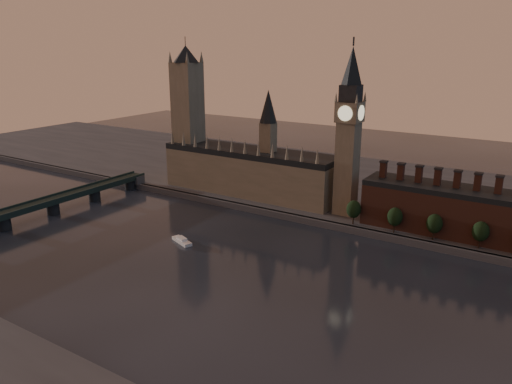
# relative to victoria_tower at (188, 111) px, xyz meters

# --- Properties ---
(ground) EXTENTS (900.00, 900.00, 0.00)m
(ground) POSITION_rel_victoria_tower_xyz_m (120.00, -115.00, -59.09)
(ground) COLOR black
(ground) RESTS_ON ground
(north_bank) EXTENTS (900.00, 182.00, 4.00)m
(north_bank) POSITION_rel_victoria_tower_xyz_m (120.00, 63.04, -57.09)
(north_bank) COLOR #4C4C52
(north_bank) RESTS_ON ground
(palace_of_westminster) EXTENTS (130.00, 30.30, 74.00)m
(palace_of_westminster) POSITION_rel_victoria_tower_xyz_m (55.59, -0.09, -37.46)
(palace_of_westminster) COLOR #806F5B
(palace_of_westminster) RESTS_ON north_bank
(victoria_tower) EXTENTS (24.00, 24.00, 108.00)m
(victoria_tower) POSITION_rel_victoria_tower_xyz_m (0.00, 0.00, 0.00)
(victoria_tower) COLOR #806F5B
(victoria_tower) RESTS_ON north_bank
(big_ben) EXTENTS (15.00, 15.00, 107.00)m
(big_ben) POSITION_rel_victoria_tower_xyz_m (130.00, -5.00, -2.26)
(big_ben) COLOR #806F5B
(big_ben) RESTS_ON north_bank
(chimney_block) EXTENTS (110.00, 25.00, 37.00)m
(chimney_block) POSITION_rel_victoria_tower_xyz_m (200.00, -5.00, -41.27)
(chimney_block) COLOR brown
(chimney_block) RESTS_ON north_bank
(embankment_tree_0) EXTENTS (8.60, 8.60, 14.88)m
(embankment_tree_0) POSITION_rel_victoria_tower_xyz_m (142.21, -21.24, -45.62)
(embankment_tree_0) COLOR black
(embankment_tree_0) RESTS_ON north_bank
(embankment_tree_1) EXTENTS (8.60, 8.60, 14.88)m
(embankment_tree_1) POSITION_rel_victoria_tower_xyz_m (166.94, -21.45, -45.62)
(embankment_tree_1) COLOR black
(embankment_tree_1) RESTS_ON north_bank
(embankment_tree_2) EXTENTS (8.60, 8.60, 14.88)m
(embankment_tree_2) POSITION_rel_victoria_tower_xyz_m (188.53, -20.77, -45.62)
(embankment_tree_2) COLOR black
(embankment_tree_2) RESTS_ON north_bank
(embankment_tree_3) EXTENTS (8.60, 8.60, 14.88)m
(embankment_tree_3) POSITION_rel_victoria_tower_xyz_m (211.75, -19.83, -45.62)
(embankment_tree_3) COLOR black
(embankment_tree_3) RESTS_ON north_bank
(westminster_bridge) EXTENTS (14.00, 200.00, 11.55)m
(westminster_bridge) POSITION_rel_victoria_tower_xyz_m (-35.00, -117.70, -51.65)
(westminster_bridge) COLOR black
(westminster_bridge) RESTS_ON ground
(river_boat) EXTENTS (16.37, 9.92, 3.16)m
(river_boat) POSITION_rel_victoria_tower_xyz_m (68.49, -90.46, -57.88)
(river_boat) COLOR white
(river_boat) RESTS_ON ground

